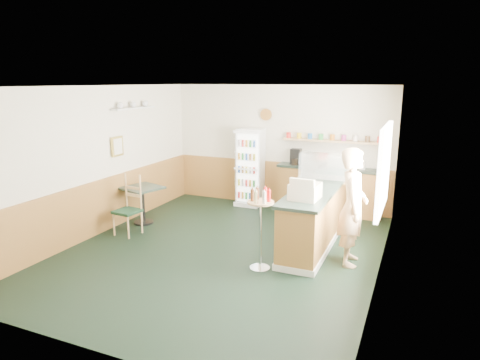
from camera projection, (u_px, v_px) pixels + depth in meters
The scene contains 13 objects.
ground at pixel (222, 250), 7.18m from camera, with size 6.00×6.00×0.00m, color black.
room_envelope at pixel (227, 153), 7.57m from camera, with size 5.04×6.02×2.72m.
service_counter at pixel (317, 216), 7.52m from camera, with size 0.68×3.01×1.01m.
back_counter at pixel (329, 188), 9.11m from camera, with size 2.24×0.42×1.69m.
drinks_fridge at pixel (250, 167), 9.66m from camera, with size 0.57×0.51×1.74m.
display_case at pixel (325, 167), 7.75m from camera, with size 0.88×0.46×0.50m.
cash_register at pixel (305, 191), 6.54m from camera, with size 0.42×0.44×0.24m, color beige.
shopkeeper at pixel (353, 207), 6.48m from camera, with size 0.61×0.44×1.82m, color tan.
condiment_stand at pixel (260, 218), 6.30m from camera, with size 0.40×0.40×1.24m.
newspaper_rack at pixel (297, 207), 7.61m from camera, with size 0.09×0.47×0.74m.
cafe_table at pixel (142, 198), 8.44m from camera, with size 0.85×0.85×0.75m.
cafe_chair at pixel (130, 203), 7.89m from camera, with size 0.45×0.45×1.11m.
dog_doorstop at pixel (288, 237), 7.43m from camera, with size 0.22×0.29×0.27m.
Camera 1 is at (2.92, -6.06, 2.78)m, focal length 32.00 mm.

